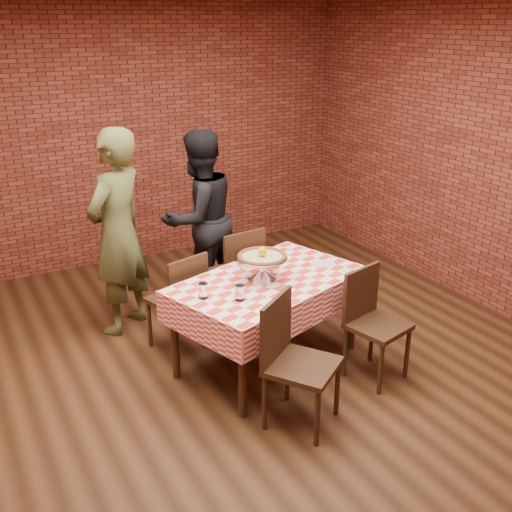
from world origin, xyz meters
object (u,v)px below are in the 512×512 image
object	(u,v)px
pizza_stand	(262,268)
water_glass_right	(203,291)
chair_near_left	(303,364)
pizza	(262,257)
diner_olive	(118,233)
diner_black	(199,218)
condiment_caddy	(243,258)
water_glass_left	(240,292)
chair_far_right	(233,273)
chair_near_right	(378,327)
chair_far_left	(176,301)
table	(268,322)

from	to	relation	value
pizza_stand	water_glass_right	bearing A→B (deg)	-169.58
pizza_stand	chair_near_left	world-z (taller)	pizza_stand
pizza	diner_olive	xyz separation A→B (m)	(-0.81, 1.16, -0.02)
diner_olive	diner_black	world-z (taller)	diner_olive
water_glass_right	condiment_caddy	xyz separation A→B (m)	(0.54, 0.40, 0.01)
water_glass_left	chair_far_right	size ratio (longest dim) A/B	0.13
condiment_caddy	diner_olive	world-z (taller)	diner_olive
chair_near_right	diner_black	distance (m)	2.14
water_glass_right	chair_far_right	world-z (taller)	chair_far_right
pizza	chair_far_left	distance (m)	0.92
chair_far_left	diner_black	size ratio (longest dim) A/B	0.51
pizza	table	bearing A→B (deg)	-29.25
chair_near_right	diner_olive	distance (m)	2.37
table	water_glass_left	distance (m)	0.62
table	pizza	world-z (taller)	pizza
water_glass_right	condiment_caddy	size ratio (longest dim) A/B	0.83
pizza_stand	chair_near_left	size ratio (longest dim) A/B	0.44
pizza_stand	water_glass_right	size ratio (longest dim) A/B	3.47
condiment_caddy	diner_black	distance (m)	1.08
water_glass_right	chair_far_right	bearing A→B (deg)	53.12
water_glass_right	chair_near_right	distance (m)	1.40
water_glass_left	condiment_caddy	xyz separation A→B (m)	(0.32, 0.56, 0.01)
chair_near_right	diner_olive	xyz separation A→B (m)	(-1.50, 1.78, 0.48)
chair_near_right	chair_far_left	size ratio (longest dim) A/B	1.01
table	chair_far_right	bearing A→B (deg)	82.01
table	chair_near_left	bearing A→B (deg)	-102.91
chair_near_right	condiment_caddy	bearing A→B (deg)	112.85
pizza	chair_near_right	xyz separation A→B (m)	(0.69, -0.62, -0.50)
pizza_stand	chair_near_right	bearing A→B (deg)	-42.03
condiment_caddy	chair_near_right	bearing A→B (deg)	-51.56
pizza_stand	water_glass_left	bearing A→B (deg)	-142.07
table	condiment_caddy	size ratio (longest dim) A/B	10.61
table	diner_olive	world-z (taller)	diner_olive
chair_near_right	diner_black	size ratio (longest dim) A/B	0.51
pizza	condiment_caddy	size ratio (longest dim) A/B	2.76
water_glass_left	diner_black	bearing A→B (deg)	76.40
pizza_stand	table	bearing A→B (deg)	-29.25
pizza	water_glass_right	distance (m)	0.57
diner_black	pizza	bearing A→B (deg)	72.33
pizza	diner_black	world-z (taller)	diner_black
chair_near_right	diner_olive	bearing A→B (deg)	115.81
chair_near_left	chair_near_right	distance (m)	0.86
chair_near_left	water_glass_left	bearing A→B (deg)	73.16
chair_far_right	water_glass_right	bearing A→B (deg)	46.19
pizza_stand	condiment_caddy	bearing A→B (deg)	92.05
pizza	chair_far_right	bearing A→B (deg)	79.04
table	water_glass_left	world-z (taller)	water_glass_left
condiment_caddy	chair_near_right	xyz separation A→B (m)	(0.70, -0.92, -0.39)
table	water_glass_right	bearing A→B (deg)	-172.54
table	chair_far_left	world-z (taller)	chair_far_left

